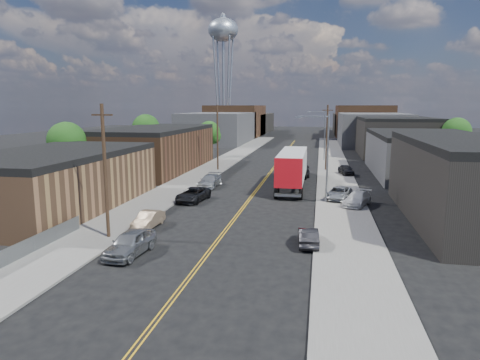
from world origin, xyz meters
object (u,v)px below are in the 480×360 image
at_px(water_tower, 223,35).
at_px(car_left_a, 130,243).
at_px(car_right_oncoming, 308,237).
at_px(car_ahead_truck, 300,170).
at_px(car_right_lot_a, 339,193).
at_px(semi_truck, 293,166).
at_px(car_left_d, 210,181).
at_px(car_right_lot_c, 346,170).
at_px(car_left_c, 193,195).
at_px(car_left_b, 148,220).
at_px(car_right_lot_b, 357,199).

height_order(water_tower, car_left_a, water_tower).
height_order(car_right_oncoming, car_ahead_truck, car_ahead_truck).
bearing_deg(car_right_lot_a, semi_truck, 140.74).
height_order(car_left_d, car_right_lot_a, car_left_d).
bearing_deg(car_right_lot_c, semi_truck, -137.03).
bearing_deg(car_left_a, car_left_c, 96.91).
xyz_separation_m(car_left_b, car_left_d, (0.47, 18.22, 0.10)).
bearing_deg(car_left_d, water_tower, 104.15).
distance_m(semi_truck, car_left_a, 28.50).
bearing_deg(car_left_c, car_left_b, -87.88).
distance_m(car_right_lot_b, car_right_lot_c, 19.76).
bearing_deg(car_left_d, car_left_c, -85.39).
bearing_deg(car_right_lot_b, car_ahead_truck, 131.53).
bearing_deg(car_right_oncoming, water_tower, -78.29).
distance_m(car_left_d, car_right_lot_c, 20.89).
relative_size(car_left_c, car_right_lot_a, 1.11).
distance_m(water_tower, car_left_b, 102.44).
xyz_separation_m(semi_truck, car_left_b, (-10.47, -20.56, -1.91)).
relative_size(car_right_lot_a, car_ahead_truck, 0.79).
bearing_deg(car_right_lot_a, car_right_lot_b, -43.17).
distance_m(car_left_b, car_left_c, 10.13).
bearing_deg(car_left_b, car_left_d, 90.61).
bearing_deg(car_left_a, car_left_b, 107.01).
height_order(car_left_b, car_right_oncoming, car_left_b).
relative_size(car_left_d, car_ahead_truck, 0.89).
bearing_deg(car_left_d, semi_truck, 15.73).
height_order(car_right_oncoming, car_right_lot_a, car_right_lot_a).
relative_size(car_right_lot_a, car_right_lot_c, 1.15).
relative_size(car_left_c, car_right_lot_b, 1.11).
bearing_deg(car_left_a, water_tower, 104.04).
distance_m(car_right_lot_b, car_ahead_truck, 19.14).
relative_size(car_left_a, car_right_lot_c, 1.21).
relative_size(semi_truck, car_right_oncoming, 4.38).
xyz_separation_m(semi_truck, car_right_oncoming, (2.53, -22.73, -1.92)).
distance_m(car_right_lot_a, car_right_lot_b, 3.11).
height_order(semi_truck, car_left_b, semi_truck).
xyz_separation_m(water_tower, car_right_lot_c, (33.00, -66.24, -29.82)).
distance_m(car_left_c, car_ahead_truck, 21.18).
distance_m(water_tower, car_ahead_truck, 78.84).
bearing_deg(car_left_a, car_right_lot_b, 51.59).
height_order(car_left_b, car_ahead_truck, car_ahead_truck).
xyz_separation_m(water_tower, car_left_c, (16.36, -86.60, -29.94)).
bearing_deg(car_right_lot_c, car_ahead_truck, -176.91).
distance_m(semi_truck, car_right_lot_a, 9.12).
relative_size(car_left_a, car_right_oncoming, 1.23).
bearing_deg(car_left_c, car_left_d, 98.44).
relative_size(semi_truck, car_ahead_truck, 2.93).
bearing_deg(car_left_d, car_left_b, -88.90).
bearing_deg(car_left_c, water_tower, 107.10).
height_order(semi_truck, car_ahead_truck, semi_truck).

